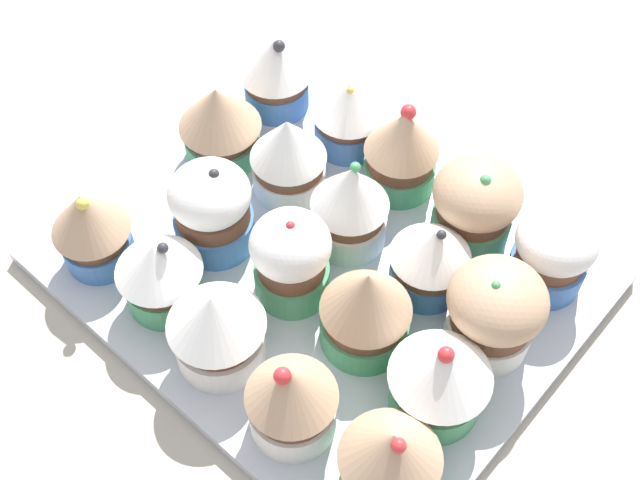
# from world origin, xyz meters

# --- Properties ---
(ground_plane) EXTENTS (1.80, 1.80, 0.03)m
(ground_plane) POSITION_xyz_m (0.00, 0.00, -0.01)
(ground_plane) COLOR #B2A899
(baking_tray) EXTENTS (0.30, 0.37, 0.01)m
(baking_tray) POSITION_xyz_m (0.00, 0.00, 0.01)
(baking_tray) COLOR silver
(baking_tray) RESTS_ON ground_plane
(cupcake_0) EXTENTS (0.06, 0.06, 0.07)m
(cupcake_0) POSITION_xyz_m (-0.10, -0.14, 0.05)
(cupcake_0) COLOR #477AC6
(cupcake_0) RESTS_ON baking_tray
(cupcake_1) EXTENTS (0.07, 0.07, 0.07)m
(cupcake_1) POSITION_xyz_m (-0.03, -0.13, 0.05)
(cupcake_1) COLOR #4C9E6B
(cupcake_1) RESTS_ON baking_tray
(cupcake_2) EXTENTS (0.06, 0.06, 0.08)m
(cupcake_2) POSITION_xyz_m (0.10, -0.13, 0.05)
(cupcake_2) COLOR #477AC6
(cupcake_2) RESTS_ON baking_tray
(cupcake_3) EXTENTS (0.06, 0.06, 0.07)m
(cupcake_3) POSITION_xyz_m (-0.11, -0.06, 0.05)
(cupcake_3) COLOR #477AC6
(cupcake_3) RESTS_ON baking_tray
(cupcake_4) EXTENTS (0.06, 0.06, 0.07)m
(cupcake_4) POSITION_xyz_m (-0.04, -0.07, 0.05)
(cupcake_4) COLOR white
(cupcake_4) RESTS_ON baking_tray
(cupcake_5) EXTENTS (0.06, 0.06, 0.08)m
(cupcake_5) POSITION_xyz_m (0.04, -0.07, 0.05)
(cupcake_5) COLOR #477AC6
(cupcake_5) RESTS_ON baking_tray
(cupcake_6) EXTENTS (0.06, 0.06, 0.07)m
(cupcake_6) POSITION_xyz_m (0.10, -0.06, 0.05)
(cupcake_6) COLOR #4C9E6B
(cupcake_6) RESTS_ON baking_tray
(cupcake_7) EXTENTS (0.06, 0.06, 0.08)m
(cupcake_7) POSITION_xyz_m (-0.10, -0.01, 0.05)
(cupcake_7) COLOR #4C9E6B
(cupcake_7) RESTS_ON baking_tray
(cupcake_8) EXTENTS (0.06, 0.06, 0.08)m
(cupcake_8) POSITION_xyz_m (-0.03, -0.00, 0.05)
(cupcake_8) COLOR white
(cupcake_8) RESTS_ON baking_tray
(cupcake_9) EXTENTS (0.06, 0.06, 0.08)m
(cupcake_9) POSITION_xyz_m (0.03, 0.00, 0.05)
(cupcake_9) COLOR #4C9E6B
(cupcake_9) RESTS_ON baking_tray
(cupcake_10) EXTENTS (0.07, 0.07, 0.07)m
(cupcake_10) POSITION_xyz_m (0.10, -0.00, 0.05)
(cupcake_10) COLOR white
(cupcake_10) RESTS_ON baking_tray
(cupcake_11) EXTENTS (0.07, 0.07, 0.08)m
(cupcake_11) POSITION_xyz_m (-0.09, 0.07, 0.05)
(cupcake_11) COLOR #4C9E6B
(cupcake_11) RESTS_ON baking_tray
(cupcake_12) EXTENTS (0.06, 0.06, 0.07)m
(cupcake_12) POSITION_xyz_m (-0.04, 0.07, 0.05)
(cupcake_12) COLOR #477AC6
(cupcake_12) RESTS_ON baking_tray
(cupcake_13) EXTENTS (0.06, 0.06, 0.08)m
(cupcake_13) POSITION_xyz_m (0.03, 0.06, 0.05)
(cupcake_13) COLOR #4C9E6B
(cupcake_13) RESTS_ON baking_tray
(cupcake_14) EXTENTS (0.06, 0.06, 0.08)m
(cupcake_14) POSITION_xyz_m (0.11, 0.07, 0.05)
(cupcake_14) COLOR white
(cupcake_14) RESTS_ON baking_tray
(cupcake_15) EXTENTS (0.06, 0.06, 0.07)m
(cupcake_15) POSITION_xyz_m (-0.10, 0.13, 0.05)
(cupcake_15) COLOR #477AC6
(cupcake_15) RESTS_ON baking_tray
(cupcake_16) EXTENTS (0.07, 0.07, 0.08)m
(cupcake_16) POSITION_xyz_m (-0.03, 0.13, 0.05)
(cupcake_16) COLOR white
(cupcake_16) RESTS_ON baking_tray
(cupcake_17) EXTENTS (0.07, 0.07, 0.08)m
(cupcake_17) POSITION_xyz_m (0.03, 0.13, 0.05)
(cupcake_17) COLOR #4C9E6B
(cupcake_17) RESTS_ON baking_tray
(cupcake_18) EXTENTS (0.06, 0.06, 0.07)m
(cupcake_18) POSITION_xyz_m (0.09, 0.14, 0.05)
(cupcake_18) COLOR #4C9E6B
(cupcake_18) RESTS_ON baking_tray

